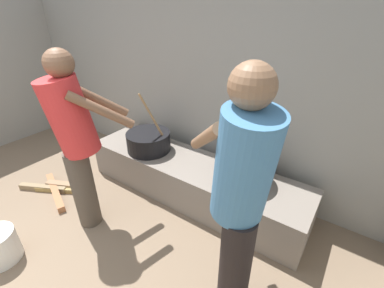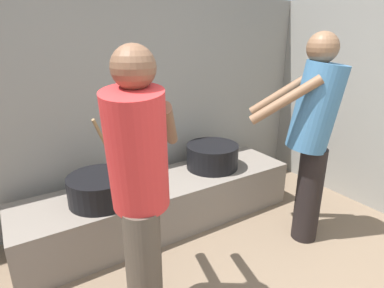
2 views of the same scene
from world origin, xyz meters
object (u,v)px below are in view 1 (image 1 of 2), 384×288
Objects in this scene: cooking_pot_main at (149,141)px; cook_in_red_shirt at (75,136)px; cook_in_blue_shirt at (241,194)px; cooking_pot_secondary at (242,169)px.

cooking_pot_main is 0.42× the size of cook_in_red_shirt.
cook_in_red_shirt is (-1.42, -0.07, -0.03)m from cook_in_blue_shirt.
cook_in_blue_shirt is at bearing -27.49° from cooking_pot_main.
cook_in_blue_shirt is 1.03× the size of cook_in_red_shirt.
cook_in_blue_shirt is at bearing -67.87° from cooking_pot_secondary.
cook_in_red_shirt is (-1.09, -0.88, 0.38)m from cooking_pot_secondary.
cook_in_red_shirt is (-0.00, -0.80, 0.39)m from cooking_pot_main.
cook_in_blue_shirt reaches higher than cooking_pot_secondary.
cooking_pot_secondary is 0.30× the size of cook_in_blue_shirt.
cooking_pot_secondary is 0.97m from cook_in_blue_shirt.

